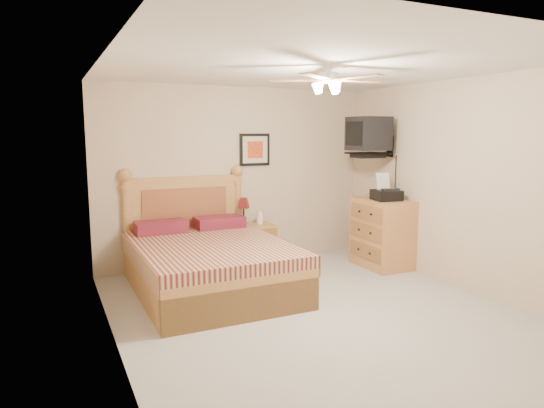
% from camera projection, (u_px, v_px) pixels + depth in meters
% --- Properties ---
extents(floor, '(4.50, 4.50, 0.00)m').
position_uv_depth(floor, '(316.00, 312.00, 5.08)').
color(floor, '#A59F95').
rests_on(floor, ground).
extents(ceiling, '(4.00, 4.50, 0.04)m').
position_uv_depth(ceiling, '(319.00, 67.00, 4.71)').
color(ceiling, white).
rests_on(ceiling, ground).
extents(wall_back, '(4.00, 0.04, 2.50)m').
position_uv_depth(wall_back, '(237.00, 176.00, 6.91)').
color(wall_back, '#C6AF92').
rests_on(wall_back, ground).
extents(wall_front, '(4.00, 0.04, 2.50)m').
position_uv_depth(wall_front, '(510.00, 237.00, 2.89)').
color(wall_front, '#C6AF92').
rests_on(wall_front, ground).
extents(wall_left, '(0.04, 4.50, 2.50)m').
position_uv_depth(wall_left, '(111.00, 207.00, 4.05)').
color(wall_left, '#C6AF92').
rests_on(wall_left, ground).
extents(wall_right, '(0.04, 4.50, 2.50)m').
position_uv_depth(wall_right, '(463.00, 185.00, 5.74)').
color(wall_right, '#C6AF92').
rests_on(wall_right, ground).
extents(bed, '(1.67, 2.19, 1.42)m').
position_uv_depth(bed, '(210.00, 233.00, 5.65)').
color(bed, '#B47140').
rests_on(bed, ground).
extents(nightstand, '(0.55, 0.43, 0.57)m').
position_uv_depth(nightstand, '(256.00, 244.00, 6.91)').
color(nightstand, '#B08041').
rests_on(nightstand, ground).
extents(table_lamp, '(0.25, 0.25, 0.39)m').
position_uv_depth(table_lamp, '(244.00, 211.00, 6.84)').
color(table_lamp, '#5E1512').
rests_on(table_lamp, nightstand).
extents(lotion_bottle, '(0.10, 0.10, 0.23)m').
position_uv_depth(lotion_bottle, '(260.00, 216.00, 6.88)').
color(lotion_bottle, white).
rests_on(lotion_bottle, nightstand).
extents(framed_picture, '(0.46, 0.04, 0.46)m').
position_uv_depth(framed_picture, '(255.00, 150.00, 6.95)').
color(framed_picture, black).
rests_on(framed_picture, wall_back).
extents(dresser, '(0.57, 0.81, 0.95)m').
position_uv_depth(dresser, '(382.00, 233.00, 6.75)').
color(dresser, '#B26A3C').
rests_on(dresser, ground).
extents(fax_machine, '(0.40, 0.42, 0.37)m').
position_uv_depth(fax_machine, '(387.00, 187.00, 6.56)').
color(fax_machine, black).
rests_on(fax_machine, dresser).
extents(magazine_lower, '(0.18, 0.24, 0.02)m').
position_uv_depth(magazine_lower, '(372.00, 196.00, 6.90)').
color(magazine_lower, beige).
rests_on(magazine_lower, dresser).
extents(magazine_upper, '(0.22, 0.29, 0.02)m').
position_uv_depth(magazine_upper, '(373.00, 195.00, 6.90)').
color(magazine_upper, gray).
rests_on(magazine_upper, magazine_lower).
extents(wall_tv, '(0.56, 0.46, 0.58)m').
position_uv_depth(wall_tv, '(377.00, 136.00, 6.75)').
color(wall_tv, black).
rests_on(wall_tv, wall_right).
extents(ceiling_fan, '(1.14, 1.14, 0.28)m').
position_uv_depth(ceiling_fan, '(330.00, 80.00, 4.56)').
color(ceiling_fan, silver).
rests_on(ceiling_fan, ceiling).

